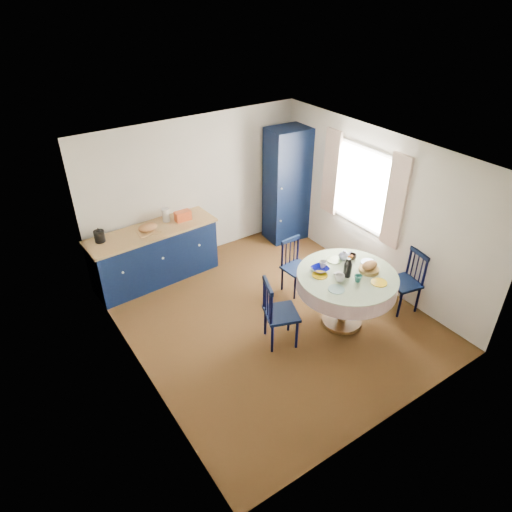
% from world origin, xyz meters
% --- Properties ---
extents(floor, '(4.50, 4.50, 0.00)m').
position_xyz_m(floor, '(0.00, 0.00, 0.00)').
color(floor, black).
rests_on(floor, ground).
extents(ceiling, '(4.50, 4.50, 0.00)m').
position_xyz_m(ceiling, '(0.00, 0.00, 2.50)').
color(ceiling, white).
rests_on(ceiling, wall_back).
extents(wall_back, '(4.00, 0.02, 2.50)m').
position_xyz_m(wall_back, '(0.00, 2.25, 1.25)').
color(wall_back, beige).
rests_on(wall_back, floor).
extents(wall_left, '(0.02, 4.50, 2.50)m').
position_xyz_m(wall_left, '(-2.00, 0.00, 1.25)').
color(wall_left, beige).
rests_on(wall_left, floor).
extents(wall_right, '(0.02, 4.50, 2.50)m').
position_xyz_m(wall_right, '(2.00, 0.00, 1.25)').
color(wall_right, beige).
rests_on(wall_right, floor).
extents(window, '(0.10, 1.74, 1.45)m').
position_xyz_m(window, '(1.95, 0.30, 1.52)').
color(window, white).
rests_on(window, wall_right).
extents(kitchen_counter, '(2.12, 0.76, 1.17)m').
position_xyz_m(kitchen_counter, '(-1.00, 1.90, 0.48)').
color(kitchen_counter, black).
rests_on(kitchen_counter, floor).
extents(pantry_cabinet, '(0.79, 0.59, 2.14)m').
position_xyz_m(pantry_cabinet, '(1.66, 1.85, 1.07)').
color(pantry_cabinet, black).
rests_on(pantry_cabinet, floor).
extents(dining_table, '(1.40, 1.40, 1.13)m').
position_xyz_m(dining_table, '(0.81, -0.68, 0.72)').
color(dining_table, '#583419').
rests_on(dining_table, floor).
extents(chair_left, '(0.56, 0.57, 1.01)m').
position_xyz_m(chair_left, '(-0.23, -0.47, 0.51)').
color(chair_left, black).
rests_on(chair_left, floor).
extents(chair_far, '(0.43, 0.41, 0.90)m').
position_xyz_m(chair_far, '(0.72, 0.36, 0.46)').
color(chair_far, black).
rests_on(chair_far, floor).
extents(chair_right, '(0.49, 0.50, 0.96)m').
position_xyz_m(chair_right, '(1.82, -0.93, 0.49)').
color(chair_right, black).
rests_on(chair_right, floor).
extents(mug_a, '(0.13, 0.13, 0.11)m').
position_xyz_m(mug_a, '(0.60, -0.73, 0.90)').
color(mug_a, silver).
rests_on(mug_a, dining_table).
extents(mug_b, '(0.11, 0.11, 0.10)m').
position_xyz_m(mug_b, '(0.80, -0.87, 0.90)').
color(mug_b, '#2E7D71').
rests_on(mug_b, dining_table).
extents(mug_c, '(0.11, 0.11, 0.09)m').
position_xyz_m(mug_c, '(1.13, -0.43, 0.90)').
color(mug_c, black).
rests_on(mug_c, dining_table).
extents(mug_d, '(0.11, 0.11, 0.10)m').
position_xyz_m(mug_d, '(0.63, -0.35, 0.90)').
color(mug_d, silver).
rests_on(mug_d, dining_table).
extents(cobalt_bowl, '(0.24, 0.24, 0.06)m').
position_xyz_m(cobalt_bowl, '(0.54, -0.40, 0.88)').
color(cobalt_bowl, '#070A69').
rests_on(cobalt_bowl, dining_table).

